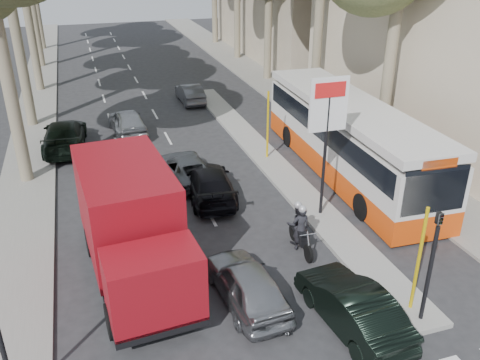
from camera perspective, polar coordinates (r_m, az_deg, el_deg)
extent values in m
plane|color=#28282B|center=(15.59, 6.20, -14.54)|extent=(120.00, 120.00, 0.00)
cube|color=gray|center=(39.62, 3.15, 10.93)|extent=(3.20, 70.00, 0.12)
cube|color=gray|center=(40.14, -21.61, 9.39)|extent=(2.40, 64.00, 0.12)
cube|color=gray|center=(25.38, 3.04, 2.47)|extent=(1.50, 26.00, 0.16)
cylinder|color=yellow|center=(15.33, 19.38, -8.68)|extent=(0.10, 0.10, 3.50)
cylinder|color=yellow|center=(19.71, 9.31, 0.42)|extent=(0.10, 0.10, 3.50)
cylinder|color=yellow|center=(24.78, 3.13, 6.02)|extent=(0.10, 0.10, 3.50)
cylinder|color=black|center=(19.37, 9.48, 2.69)|extent=(0.12, 0.12, 5.20)
cube|color=white|center=(18.70, 9.92, 8.35)|extent=(1.50, 0.10, 2.00)
cube|color=red|center=(18.50, 10.13, 9.92)|extent=(1.20, 0.02, 0.55)
cylinder|color=black|center=(15.10, 20.41, -10.12)|extent=(0.12, 0.12, 3.20)
imported|color=black|center=(14.32, 21.31, -5.21)|extent=(0.16, 0.41, 1.00)
cylinder|color=black|center=(13.11, -25.01, -17.22)|extent=(0.12, 0.12, 3.20)
cylinder|color=#6B604C|center=(23.68, -24.43, 9.07)|extent=(0.56, 0.56, 8.40)
cylinder|color=#6B604C|center=(31.41, -23.57, 13.34)|extent=(0.56, 0.56, 8.96)
cylinder|color=#6B604C|center=(39.33, -22.42, 14.99)|extent=(0.56, 0.56, 8.12)
cylinder|color=#6B604C|center=(47.16, -22.24, 17.35)|extent=(0.56, 0.56, 9.52)
cylinder|color=#6B604C|center=(55.16, -21.92, 17.90)|extent=(0.56, 0.56, 8.68)
cylinder|color=#6B604C|center=(25.83, 16.35, 11.53)|extent=(0.56, 0.56, 8.40)
cylinder|color=#6B604C|center=(32.59, 8.73, 15.72)|extent=(0.56, 0.56, 9.24)
cylinder|color=#6B604C|center=(39.86, 3.17, 16.69)|extent=(0.56, 0.56, 7.84)
cylinder|color=#6B604C|center=(47.31, -0.32, 18.80)|extent=(0.56, 0.56, 8.96)
cylinder|color=#6B604C|center=(55.00, -2.89, 19.41)|extent=(0.56, 0.56, 8.40)
imported|color=#929399|center=(15.47, 0.78, -11.56)|extent=(1.88, 4.06, 1.35)
imported|color=black|center=(14.97, 12.49, -13.67)|extent=(1.83, 4.26, 1.37)
imported|color=#4D5055|center=(23.14, -6.14, 1.37)|extent=(2.42, 4.46, 1.19)
imported|color=black|center=(21.44, -3.43, -0.36)|extent=(2.31, 4.72, 1.32)
imported|color=#94979B|center=(29.31, -12.54, 6.42)|extent=(2.02, 4.32, 1.43)
imported|color=#4B4D53|center=(34.62, -5.64, 9.67)|extent=(1.37, 3.82, 1.25)
imported|color=black|center=(28.02, -19.09, 4.79)|extent=(2.40, 5.26, 1.49)
cube|color=black|center=(16.71, -11.52, -9.16)|extent=(3.04, 7.05, 0.29)
cylinder|color=black|center=(14.85, -14.07, -15.08)|extent=(0.42, 1.05, 1.03)
cylinder|color=black|center=(15.17, -5.31, -13.30)|extent=(0.42, 1.05, 1.03)
cylinder|color=black|center=(18.41, -16.32, -6.65)|extent=(0.42, 1.05, 1.03)
cylinder|color=black|center=(18.66, -9.35, -5.40)|extent=(0.42, 1.05, 1.03)
cube|color=maroon|center=(14.00, -9.63, -11.46)|extent=(2.64, 1.79, 1.95)
cube|color=black|center=(13.27, -8.93, -12.48)|extent=(2.29, 0.27, 1.03)
cube|color=maroon|center=(16.67, -12.64, -2.92)|extent=(3.00, 5.00, 2.86)
cube|color=#DC440C|center=(24.26, 11.72, 2.22)|extent=(3.33, 13.19, 1.02)
cube|color=silver|center=(23.77, 12.01, 5.25)|extent=(3.33, 13.19, 1.71)
cube|color=black|center=(23.66, 12.09, 6.03)|extent=(3.33, 12.67, 0.97)
cube|color=silver|center=(23.38, 12.29, 8.13)|extent=(3.33, 13.19, 0.34)
cube|color=black|center=(18.66, 21.04, -1.13)|extent=(2.51, 0.15, 1.71)
cube|color=#DC440C|center=(18.27, 21.52, 1.68)|extent=(1.37, 0.11, 0.36)
cylinder|color=black|center=(20.43, 13.64, -2.94)|extent=(0.36, 1.10, 1.09)
cylinder|color=black|center=(21.75, 19.68, -1.96)|extent=(0.36, 1.10, 1.09)
cylinder|color=black|center=(27.10, 5.53, 4.90)|extent=(0.36, 1.10, 1.09)
cylinder|color=black|center=(28.11, 10.52, 5.34)|extent=(0.36, 1.10, 1.09)
cylinder|color=black|center=(17.56, 7.70, -8.22)|extent=(0.13, 0.63, 0.63)
cylinder|color=black|center=(18.71, 6.00, -5.82)|extent=(0.13, 0.63, 0.63)
cylinder|color=silver|center=(17.41, 7.68, -7.07)|extent=(0.08, 0.40, 0.79)
cube|color=black|center=(18.10, 6.78, -6.56)|extent=(0.25, 0.75, 0.30)
cube|color=black|center=(17.80, 7.06, -6.15)|extent=(0.32, 0.46, 0.22)
cube|color=black|center=(18.22, 6.48, -5.53)|extent=(0.31, 0.65, 0.12)
cylinder|color=silver|center=(17.29, 7.67, -6.09)|extent=(0.61, 0.07, 0.04)
imported|color=black|center=(17.87, 6.85, -5.38)|extent=(0.62, 0.43, 1.65)
imported|color=black|center=(18.21, 6.40, -4.91)|extent=(0.77, 0.46, 1.55)
sphere|color=#B2B2B7|center=(17.45, 7.04, -3.27)|extent=(0.28, 0.28, 0.28)
sphere|color=#B2B2B7|center=(17.81, 6.55, -2.82)|extent=(0.28, 0.28, 0.28)
imported|color=#403651|center=(27.19, 12.47, 5.49)|extent=(0.58, 1.04, 1.70)
imported|color=brown|center=(26.34, 18.78, 4.10)|extent=(1.23, 0.93, 1.74)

